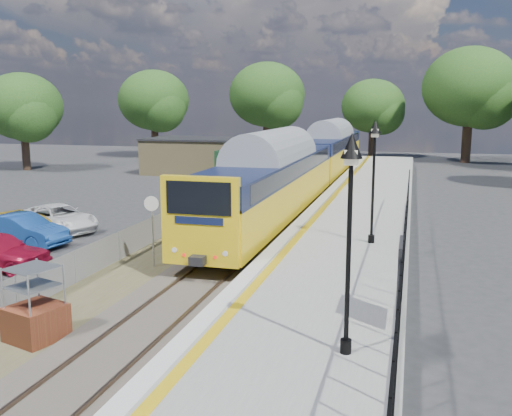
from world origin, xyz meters
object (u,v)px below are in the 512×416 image
at_px(victorian_lamp_south, 350,193).
at_px(speed_sign, 152,220).
at_px(train, 309,160).
at_px(car_yellow, 33,226).
at_px(brick_plinth, 35,306).
at_px(car_blue, 22,230).
at_px(car_white, 59,218).
at_px(victorian_lamp_north, 374,153).

bearing_deg(victorian_lamp_south, speed_sign, 136.87).
xyz_separation_m(train, car_yellow, (-9.95, -15.76, -1.79)).
bearing_deg(train, speed_sign, -97.57).
xyz_separation_m(victorian_lamp_south, brick_plinth, (-8.00, 0.57, -3.33)).
distance_m(speed_sign, car_blue, 7.29).
height_order(speed_sign, car_blue, speed_sign).
bearing_deg(train, victorian_lamp_south, -78.19).
bearing_deg(car_white, brick_plinth, -124.12).
bearing_deg(car_yellow, car_blue, -142.98).
xyz_separation_m(victorian_lamp_south, victorian_lamp_north, (-0.20, 10.00, 0.00)).
bearing_deg(brick_plinth, train, 84.45).
xyz_separation_m(brick_plinth, speed_sign, (-0.00, 6.92, 0.89)).
bearing_deg(brick_plinth, car_yellow, 126.78).
bearing_deg(speed_sign, car_white, 138.07).
distance_m(victorian_lamp_south, speed_sign, 11.23).
relative_size(car_blue, car_yellow, 1.12).
bearing_deg(car_blue, speed_sign, -95.60).
xyz_separation_m(victorian_lamp_north, car_blue, (-14.80, -0.81, -3.60)).
xyz_separation_m(brick_plinth, car_blue, (-7.00, 8.62, -0.27)).
bearing_deg(speed_sign, victorian_lamp_north, 8.81).
bearing_deg(brick_plinth, car_white, 121.88).
bearing_deg(car_blue, car_white, 12.12).
height_order(speed_sign, car_white, speed_sign).
distance_m(victorian_lamp_north, speed_sign, 8.55).
bearing_deg(victorian_lamp_south, brick_plinth, 175.92).
relative_size(victorian_lamp_north, brick_plinth, 2.28).
xyz_separation_m(speed_sign, car_blue, (-7.00, 1.69, -1.16)).
xyz_separation_m(train, brick_plinth, (-2.50, -25.73, -1.37)).
bearing_deg(victorian_lamp_south, car_blue, 148.51).
bearing_deg(victorian_lamp_south, car_white, 141.35).
xyz_separation_m(victorian_lamp_south, car_yellow, (-15.45, 10.54, -3.75)).
relative_size(car_yellow, car_white, 0.83).
bearing_deg(train, brick_plinth, -95.55).
relative_size(victorian_lamp_north, train, 0.11).
relative_size(victorian_lamp_south, victorian_lamp_north, 1.00).
relative_size(train, brick_plinth, 20.26).
distance_m(car_blue, car_yellow, 1.43).
bearing_deg(victorian_lamp_north, speed_sign, -162.19).
bearing_deg(speed_sign, car_yellow, 148.78).
bearing_deg(car_yellow, brick_plinth, -124.71).
bearing_deg(speed_sign, car_blue, 157.41).
distance_m(train, car_yellow, 18.72).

